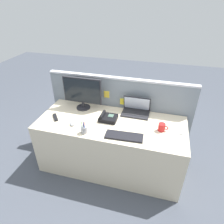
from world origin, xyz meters
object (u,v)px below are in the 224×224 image
keyboard_main (124,136)px  pen_cup (84,129)px  laptop (136,109)px  desktop_monitor (82,92)px  desk_phone (108,118)px  computer_mouse_right_hand (72,123)px  coffee_mug (162,127)px  tv_remote (55,117)px  cell_phone_silver_slab (180,131)px

keyboard_main → pen_cup: (-0.46, -0.05, 0.04)m
laptop → pen_cup: bearing=-130.4°
desktop_monitor → keyboard_main: size_ratio=1.26×
desk_phone → pen_cup: bearing=-119.6°
keyboard_main → computer_mouse_right_hand: bearing=170.8°
coffee_mug → computer_mouse_right_hand: bearing=-171.2°
laptop → coffee_mug: laptop is taller
tv_remote → keyboard_main: bearing=-47.0°
pen_cup → coffee_mug: pen_cup is taller
laptop → keyboard_main: bearing=-94.5°
keyboard_main → cell_phone_silver_slab: 0.68m
coffee_mug → cell_phone_silver_slab: bearing=13.5°
desktop_monitor → desk_phone: bearing=-26.3°
desktop_monitor → computer_mouse_right_hand: bearing=-86.6°
computer_mouse_right_hand → pen_cup: (0.21, -0.12, 0.03)m
computer_mouse_right_hand → tv_remote: size_ratio=0.59×
desktop_monitor → desk_phone: size_ratio=2.45×
desk_phone → keyboard_main: size_ratio=0.51×
desk_phone → keyboard_main: 0.40m
laptop → computer_mouse_right_hand: bearing=-146.0°
pen_cup → coffee_mug: (0.87, 0.28, 0.00)m
cell_phone_silver_slab → laptop: bearing=158.8°
laptop → tv_remote: (-0.99, -0.40, -0.05)m
desktop_monitor → keyboard_main: (0.69, -0.49, -0.23)m
coffee_mug → keyboard_main: bearing=-149.7°
laptop → desk_phone: size_ratio=1.64×
desktop_monitor → computer_mouse_right_hand: size_ratio=5.38×
desk_phone → coffee_mug: size_ratio=1.85×
keyboard_main → cell_phone_silver_slab: size_ratio=2.91×
desktop_monitor → pen_cup: desktop_monitor is taller
computer_mouse_right_hand → tv_remote: bearing=145.3°
desk_phone → keyboard_main: desk_phone is taller
pen_cup → cell_phone_silver_slab: size_ratio=1.21×
cell_phone_silver_slab → tv_remote: bearing=-171.6°
desk_phone → tv_remote: (-0.67, -0.14, -0.02)m
desk_phone → computer_mouse_right_hand: bearing=-151.1°
desk_phone → computer_mouse_right_hand: size_ratio=2.20×
desktop_monitor → computer_mouse_right_hand: desktop_monitor is taller
keyboard_main → tv_remote: 0.96m
laptop → tv_remote: laptop is taller
pen_cup → tv_remote: 0.52m
tv_remote → coffee_mug: bearing=-34.5°
cell_phone_silver_slab → pen_cup: bearing=-159.7°
desk_phone → cell_phone_silver_slab: (0.89, 0.00, -0.03)m
tv_remote → desk_phone: bearing=-26.4°
cell_phone_silver_slab → coffee_mug: bearing=-163.3°
computer_mouse_right_hand → cell_phone_silver_slab: 1.31m
computer_mouse_right_hand → laptop: bearing=14.7°
laptop → coffee_mug: bearing=-41.2°
cell_phone_silver_slab → tv_remote: size_ratio=0.87×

